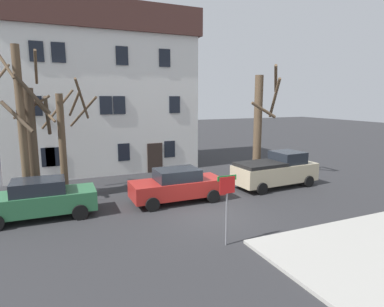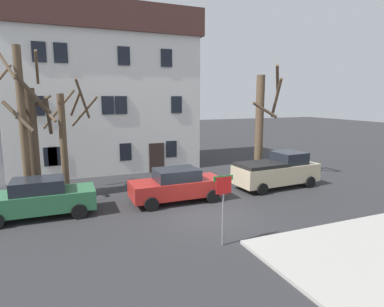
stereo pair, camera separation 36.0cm
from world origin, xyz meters
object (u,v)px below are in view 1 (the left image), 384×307
(building_main, at_px, (101,90))
(pickup_truck_beige, at_px, (276,170))
(tree_bare_end, at_px, (259,123))
(car_green_sedan, at_px, (39,199))
(bicycle_leaning, at_px, (42,201))
(car_red_sedan, at_px, (177,185))
(tree_bare_mid, at_px, (32,142))
(street_sign_pole, at_px, (227,197))
(tree_bare_near, at_px, (22,122))
(tree_bare_far, at_px, (64,136))

(building_main, xyz_separation_m, pickup_truck_beige, (8.60, -9.88, -4.84))
(tree_bare_end, height_order, pickup_truck_beige, tree_bare_end)
(car_green_sedan, relative_size, bicycle_leaning, 2.72)
(car_red_sedan, relative_size, bicycle_leaning, 2.69)
(tree_bare_mid, distance_m, bicycle_leaning, 3.04)
(car_green_sedan, relative_size, pickup_truck_beige, 0.90)
(car_green_sedan, xyz_separation_m, car_red_sedan, (6.40, -0.26, -0.01))
(tree_bare_mid, relative_size, street_sign_pole, 2.47)
(building_main, bearing_deg, bicycle_leaning, -116.15)
(car_red_sedan, height_order, pickup_truck_beige, pickup_truck_beige)
(car_red_sedan, xyz_separation_m, street_sign_pole, (-0.16, -5.38, 0.96))
(building_main, distance_m, bicycle_leaning, 11.00)
(car_green_sedan, height_order, car_red_sedan, car_green_sedan)
(tree_bare_end, bearing_deg, tree_bare_near, -179.12)
(car_red_sedan, bearing_deg, street_sign_pole, -91.75)
(tree_bare_far, bearing_deg, bicycle_leaning, -121.96)
(tree_bare_end, bearing_deg, bicycle_leaning, -175.35)
(building_main, xyz_separation_m, tree_bare_far, (-2.97, -6.59, -2.61))
(building_main, height_order, car_red_sedan, building_main)
(street_sign_pole, bearing_deg, car_green_sedan, 137.89)
(car_green_sedan, distance_m, car_red_sedan, 6.41)
(tree_bare_far, bearing_deg, car_red_sedan, -35.09)
(car_green_sedan, height_order, street_sign_pole, street_sign_pole)
(car_green_sedan, bearing_deg, tree_bare_far, 69.07)
(building_main, distance_m, tree_bare_near, 9.26)
(tree_bare_mid, distance_m, tree_bare_far, 1.67)
(tree_bare_mid, bearing_deg, pickup_truck_beige, -11.16)
(pickup_truck_beige, bearing_deg, tree_bare_mid, 168.84)
(car_green_sedan, distance_m, street_sign_pole, 8.46)
(pickup_truck_beige, bearing_deg, street_sign_pole, -139.31)
(building_main, xyz_separation_m, tree_bare_end, (8.99, -7.49, -2.22))
(tree_bare_far, distance_m, car_green_sedan, 4.28)
(building_main, bearing_deg, pickup_truck_beige, -48.97)
(bicycle_leaning, bearing_deg, tree_bare_far, 58.04)
(tree_bare_far, relative_size, tree_bare_end, 0.86)
(tree_bare_end, bearing_deg, car_red_sedan, -158.46)
(building_main, bearing_deg, tree_bare_end, -39.80)
(bicycle_leaning, bearing_deg, street_sign_pole, -48.54)
(street_sign_pole, bearing_deg, car_red_sedan, 88.25)
(car_green_sedan, bearing_deg, tree_bare_near, 105.04)
(tree_bare_end, relative_size, car_green_sedan, 1.53)
(tree_bare_end, xyz_separation_m, car_red_sedan, (-6.84, -2.70, -2.76))
(bicycle_leaning, bearing_deg, pickup_truck_beige, -5.87)
(tree_bare_end, height_order, car_green_sedan, tree_bare_end)
(tree_bare_far, relative_size, car_red_sedan, 1.33)
(building_main, bearing_deg, tree_bare_near, -122.20)
(tree_bare_mid, xyz_separation_m, tree_bare_far, (1.51, 0.71, 0.12))
(tree_bare_end, distance_m, bicycle_leaning, 13.63)
(tree_bare_mid, relative_size, tree_bare_far, 1.02)
(building_main, bearing_deg, car_green_sedan, -113.18)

